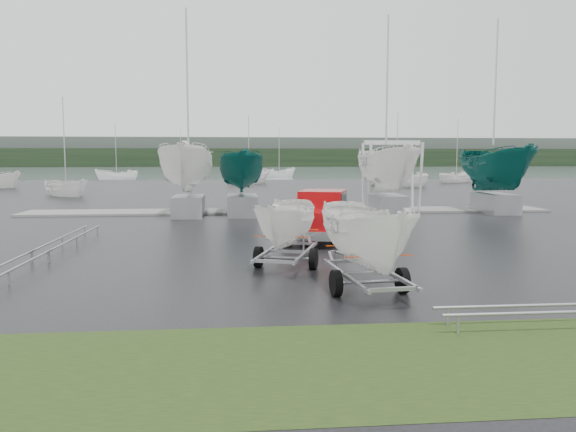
% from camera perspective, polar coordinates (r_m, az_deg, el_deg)
% --- Properties ---
extents(ground_plane, '(120.00, 120.00, 0.00)m').
position_cam_1_polar(ground_plane, '(19.70, 3.93, -3.23)').
color(ground_plane, black).
rests_on(ground_plane, ground).
extents(lake, '(300.00, 300.00, 0.00)m').
position_cam_1_polar(lake, '(119.27, -3.83, 4.47)').
color(lake, gray).
rests_on(lake, ground).
extents(grass_verge, '(40.00, 40.00, 0.00)m').
position_cam_1_polar(grass_verge, '(9.32, 15.19, -13.98)').
color(grass_verge, black).
rests_on(grass_verge, ground).
extents(dock, '(30.00, 3.00, 0.12)m').
position_cam_1_polar(dock, '(32.49, 0.25, 0.52)').
color(dock, gray).
rests_on(dock, ground).
extents(treeline, '(300.00, 8.00, 6.00)m').
position_cam_1_polar(treeline, '(189.21, -4.40, 5.94)').
color(treeline, black).
rests_on(treeline, ground).
extents(far_hill, '(300.00, 6.00, 10.00)m').
position_cam_1_polar(far_hill, '(197.22, -4.45, 6.52)').
color(far_hill, '#4C5651').
rests_on(far_hill, ground).
extents(pickup_truck, '(3.41, 5.78, 1.82)m').
position_cam_1_polar(pickup_truck, '(22.16, 3.30, 0.28)').
color(pickup_truck, '#96080B').
rests_on(pickup_truck, ground).
extents(trailer_hitched, '(2.20, 3.79, 4.37)m').
position_cam_1_polar(trailer_hitched, '(15.95, -0.09, 3.22)').
color(trailer_hitched, '#979A9F').
rests_on(trailer_hitched, ground).
extents(trailer_parked, '(1.83, 3.70, 4.84)m').
position_cam_1_polar(trailer_parked, '(13.01, 8.16, 3.62)').
color(trailer_parked, '#979A9F').
rests_on(trailer_parked, ground).
extents(boat_hoist, '(3.30, 2.18, 4.12)m').
position_cam_1_polar(boat_hoist, '(33.45, 10.49, 5.07)').
color(boat_hoist, silver).
rests_on(boat_hoist, ground).
extents(keelboat_0, '(2.76, 3.20, 10.94)m').
position_cam_1_polar(keelboat_0, '(30.32, -10.19, 8.26)').
color(keelboat_0, '#979A9F').
rests_on(keelboat_0, ground).
extents(keelboat_1, '(2.39, 3.20, 7.47)m').
position_cam_1_polar(keelboat_1, '(30.39, -4.71, 7.19)').
color(keelboat_1, '#979A9F').
rests_on(keelboat_1, ground).
extents(keelboat_2, '(2.67, 3.20, 10.85)m').
position_cam_1_polar(keelboat_2, '(31.33, 10.18, 7.92)').
color(keelboat_2, '#979A9F').
rests_on(keelboat_2, ground).
extents(keelboat_3, '(2.67, 3.20, 10.85)m').
position_cam_1_polar(keelboat_3, '(33.85, 20.52, 7.49)').
color(keelboat_3, '#979A9F').
rests_on(keelboat_3, ground).
extents(mast_rack_0, '(0.56, 6.50, 0.06)m').
position_cam_1_polar(mast_rack_0, '(21.20, -21.33, -2.01)').
color(mast_rack_0, '#979A9F').
rests_on(mast_rack_0, ground).
extents(moored_boat_0, '(3.13, 3.13, 10.91)m').
position_cam_1_polar(moored_boat_0, '(49.38, -21.58, 1.92)').
color(moored_boat_0, white).
rests_on(moored_boat_0, ground).
extents(moored_boat_1, '(3.88, 3.88, 11.61)m').
position_cam_1_polar(moored_boat_1, '(66.71, -3.98, 3.28)').
color(moored_boat_1, white).
rests_on(moored_boat_1, ground).
extents(moored_boat_2, '(3.74, 3.72, 11.51)m').
position_cam_1_polar(moored_boat_2, '(62.20, 10.96, 2.99)').
color(moored_boat_2, white).
rests_on(moored_boat_2, ground).
extents(moored_boat_3, '(3.04, 3.02, 10.93)m').
position_cam_1_polar(moored_boat_3, '(73.34, 16.71, 3.29)').
color(moored_boat_3, white).
rests_on(moored_boat_3, ground).
extents(moored_boat_4, '(2.76, 2.72, 10.99)m').
position_cam_1_polar(moored_boat_4, '(83.83, -17.00, 3.59)').
color(moored_boat_4, white).
rests_on(moored_boat_4, ground).
extents(moored_boat_5, '(3.14, 3.12, 11.04)m').
position_cam_1_polar(moored_boat_5, '(89.90, -0.91, 3.99)').
color(moored_boat_5, white).
rests_on(moored_boat_5, ground).
extents(moored_boat_6, '(3.00, 3.01, 10.84)m').
position_cam_1_polar(moored_boat_6, '(97.21, -10.78, 4.04)').
color(moored_boat_6, white).
rests_on(moored_boat_6, ground).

